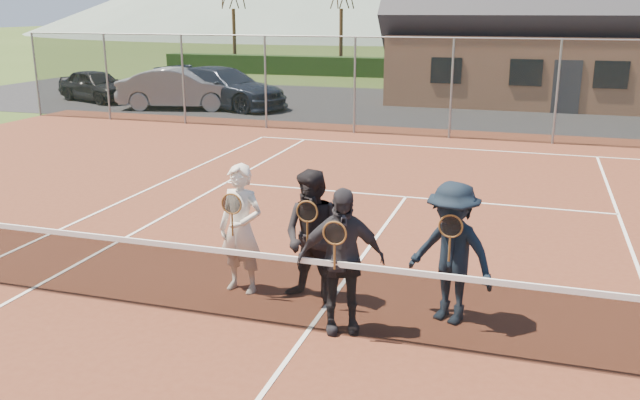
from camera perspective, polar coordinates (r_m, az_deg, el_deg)
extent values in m
plane|color=#33491A|center=(27.52, 12.51, 7.44)|extent=(220.00, 220.00, 0.00)
cube|color=#562819|center=(8.44, -0.94, -10.99)|extent=(30.00, 30.00, 0.02)
cube|color=black|center=(28.15, 4.31, 7.95)|extent=(40.00, 12.00, 0.01)
cube|color=black|center=(39.35, 14.27, 10.54)|extent=(40.00, 1.20, 1.10)
imported|color=black|center=(30.85, -18.34, 9.15)|extent=(4.27, 2.95, 1.35)
imported|color=#92959A|center=(27.51, -11.62, 9.16)|extent=(5.08, 2.75, 1.59)
imported|color=#181F30|center=(27.53, -8.23, 9.34)|extent=(5.91, 3.50, 1.61)
cube|color=white|center=(19.55, 10.21, 4.35)|extent=(10.97, 0.06, 0.01)
cube|color=white|center=(10.39, -23.17, -6.95)|extent=(0.06, 23.77, 0.01)
cube|color=white|center=(14.27, 7.24, 0.25)|extent=(8.23, 0.06, 0.01)
cube|color=white|center=(8.44, -0.94, -10.90)|extent=(0.06, 12.80, 0.01)
cube|color=black|center=(8.24, -0.96, -8.07)|extent=(11.60, 0.02, 0.88)
cube|color=white|center=(8.07, -0.97, -5.14)|extent=(11.60, 0.03, 0.07)
cylinder|color=slate|center=(27.10, -22.80, 9.67)|extent=(0.07, 0.07, 3.00)
cylinder|color=slate|center=(25.28, -17.51, 9.81)|extent=(0.07, 0.07, 3.00)
cylinder|color=slate|center=(23.70, -11.45, 9.87)|extent=(0.07, 0.07, 3.00)
cylinder|color=slate|center=(22.41, -4.61, 9.80)|extent=(0.07, 0.07, 3.00)
cylinder|color=slate|center=(21.47, 2.94, 9.57)|extent=(0.07, 0.07, 3.00)
cylinder|color=slate|center=(20.91, 11.01, 9.14)|extent=(0.07, 0.07, 3.00)
cylinder|color=slate|center=(20.78, 19.33, 8.51)|extent=(0.07, 0.07, 3.00)
cube|color=black|center=(20.91, 11.01, 9.14)|extent=(30.00, 0.03, 3.00)
cylinder|color=slate|center=(20.80, 11.24, 13.24)|extent=(30.00, 0.04, 0.04)
cube|color=#9E6B4C|center=(31.28, 20.81, 10.34)|extent=(15.00, 8.00, 2.80)
cube|color=#2D2D33|center=(27.29, 20.04, 8.92)|extent=(1.00, 0.06, 2.00)
cube|color=black|center=(27.44, 10.58, 10.68)|extent=(1.20, 0.06, 1.00)
cube|color=black|center=(27.23, 16.95, 10.23)|extent=(1.20, 0.06, 1.00)
cube|color=black|center=(27.35, 23.32, 9.66)|extent=(1.20, 0.06, 1.00)
cylinder|color=#382214|center=(44.21, -7.22, 13.20)|extent=(0.22, 0.22, 3.85)
cylinder|color=#362113|center=(41.78, 1.78, 13.17)|extent=(0.22, 0.22, 3.85)
cylinder|color=#372314|center=(40.19, 17.41, 12.38)|extent=(0.22, 0.22, 3.85)
imported|color=silver|center=(9.31, -6.67, -2.44)|extent=(0.71, 0.53, 1.80)
torus|color=brown|center=(8.95, -7.46, -0.33)|extent=(0.29, 0.02, 0.29)
cylinder|color=black|center=(8.95, -7.46, -0.33)|extent=(0.25, 0.00, 0.25)
cylinder|color=brown|center=(9.03, -7.40, -2.04)|extent=(0.03, 0.03, 0.32)
imported|color=black|center=(8.92, -0.52, -3.15)|extent=(0.99, 0.83, 1.80)
torus|color=brown|center=(8.54, -1.09, -0.98)|extent=(0.29, 0.02, 0.29)
cylinder|color=black|center=(8.54, -1.09, -0.98)|extent=(0.25, 0.00, 0.25)
cylinder|color=brown|center=(8.63, -1.08, -2.76)|extent=(0.03, 0.03, 0.32)
imported|color=#28272D|center=(8.12, 1.77, -5.11)|extent=(1.14, 0.79, 1.80)
torus|color=brown|center=(7.73, 1.25, -2.81)|extent=(0.29, 0.02, 0.29)
cylinder|color=black|center=(7.73, 1.25, -2.81)|extent=(0.25, 0.00, 0.25)
cylinder|color=brown|center=(7.82, 1.23, -4.76)|extent=(0.03, 0.03, 0.32)
imported|color=black|center=(8.51, 11.02, -4.40)|extent=(1.33, 1.08, 1.80)
torus|color=brown|center=(8.12, 10.95, -2.18)|extent=(0.29, 0.02, 0.29)
cylinder|color=black|center=(8.12, 10.95, -2.18)|extent=(0.25, 0.00, 0.25)
cylinder|color=brown|center=(8.20, 10.85, -4.04)|extent=(0.03, 0.03, 0.32)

